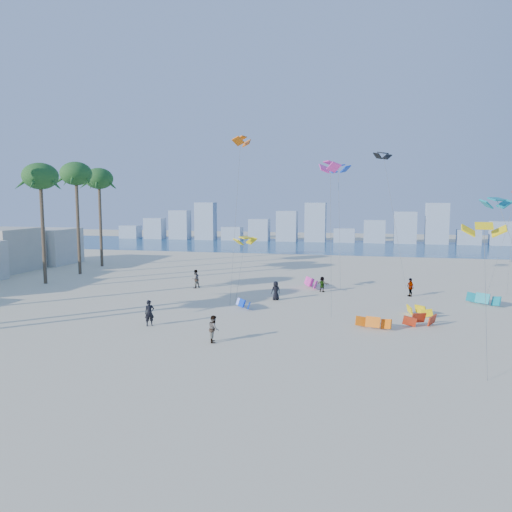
# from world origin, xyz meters

# --- Properties ---
(ground) EXTENTS (220.00, 220.00, 0.00)m
(ground) POSITION_xyz_m (0.00, 0.00, 0.00)
(ground) COLOR beige
(ground) RESTS_ON ground
(ocean) EXTENTS (220.00, 220.00, 0.00)m
(ocean) POSITION_xyz_m (0.00, 72.00, 0.01)
(ocean) COLOR navy
(ocean) RESTS_ON ground
(kitesurfer_near) EXTENTS (0.83, 0.78, 1.91)m
(kitesurfer_near) POSITION_xyz_m (-3.39, 8.69, 0.96)
(kitesurfer_near) COLOR black
(kitesurfer_near) RESTS_ON ground
(kitesurfer_mid) EXTENTS (0.91, 1.03, 1.77)m
(kitesurfer_mid) POSITION_xyz_m (2.46, 5.80, 0.88)
(kitesurfer_mid) COLOR gray
(kitesurfer_mid) RESTS_ON ground
(kitesurfers_far) EXTENTS (33.71, 9.49, 1.93)m
(kitesurfers_far) POSITION_xyz_m (10.39, 21.91, 0.87)
(kitesurfers_far) COLOR black
(kitesurfers_far) RESTS_ON ground
(grounded_kites) EXTENTS (22.95, 17.94, 0.99)m
(grounded_kites) POSITION_xyz_m (13.10, 18.77, 0.44)
(grounded_kites) COLOR blue
(grounded_kites) RESTS_ON ground
(flying_kites) EXTENTS (28.01, 30.48, 18.53)m
(flying_kites) POSITION_xyz_m (14.76, 21.79, 11.26)
(flying_kites) COLOR yellow
(flying_kites) RESTS_ON ground
(distant_skyline) EXTENTS (85.00, 3.00, 8.40)m
(distant_skyline) POSITION_xyz_m (-1.19, 82.00, 3.09)
(distant_skyline) COLOR #9EADBF
(distant_skyline) RESTS_ON ground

